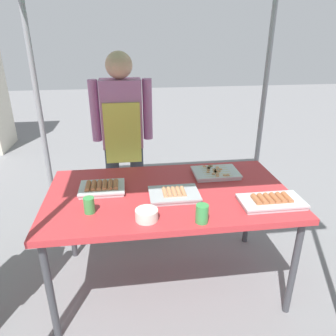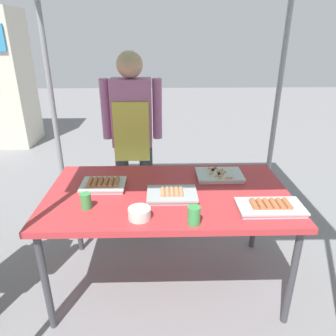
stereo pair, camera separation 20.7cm
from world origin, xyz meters
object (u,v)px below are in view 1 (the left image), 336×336
object	(u,v)px
stall_table	(169,199)
tray_spring_rolls	(271,201)
condiment_bowl	(147,215)
tray_pork_links	(102,188)
drink_cup_by_wok	(202,214)
vendor_woman	(123,131)
tray_grilled_sausages	(174,194)
tray_meat_skewers	(216,173)
drink_cup_near_edge	(89,205)

from	to	relation	value
stall_table	tray_spring_rolls	world-z (taller)	tray_spring_rolls
tray_spring_rolls	condiment_bowl	world-z (taller)	condiment_bowl
tray_pork_links	drink_cup_by_wok	bearing A→B (deg)	-38.89
tray_pork_links	vendor_woman	xyz separation A→B (m)	(0.15, 0.74, 0.17)
tray_spring_rolls	condiment_bowl	xyz separation A→B (m)	(-0.77, -0.07, 0.01)
tray_pork_links	drink_cup_by_wok	distance (m)	0.73
tray_grilled_sausages	vendor_woman	distance (m)	0.96
tray_spring_rolls	vendor_woman	size ratio (longest dim) A/B	0.24
tray_spring_rolls	drink_cup_by_wok	size ratio (longest dim) A/B	3.63
tray_grilled_sausages	condiment_bowl	bearing A→B (deg)	-128.41
tray_grilled_sausages	tray_spring_rolls	bearing A→B (deg)	-16.71
tray_meat_skewers	stall_table	bearing A→B (deg)	-149.96
tray_meat_skewers	tray_pork_links	xyz separation A→B (m)	(-0.82, -0.14, 0.00)
tray_meat_skewers	vendor_woman	world-z (taller)	vendor_woman
tray_grilled_sausages	tray_spring_rolls	size ratio (longest dim) A/B	0.82
stall_table	drink_cup_near_edge	world-z (taller)	drink_cup_near_edge
condiment_bowl	vendor_woman	xyz separation A→B (m)	(-0.12, 1.14, 0.16)
tray_spring_rolls	vendor_woman	distance (m)	1.40
drink_cup_near_edge	drink_cup_by_wok	bearing A→B (deg)	-16.59
tray_spring_rolls	vendor_woman	world-z (taller)	vendor_woman
tray_grilled_sausages	tray_spring_rolls	world-z (taller)	tray_spring_rolls
stall_table	condiment_bowl	size ratio (longest dim) A/B	12.38
tray_meat_skewers	drink_cup_by_wok	xyz separation A→B (m)	(-0.25, -0.60, 0.04)
stall_table	tray_pork_links	xyz separation A→B (m)	(-0.44, 0.08, 0.07)
tray_grilled_sausages	condiment_bowl	world-z (taller)	condiment_bowl
drink_cup_by_wok	vendor_woman	xyz separation A→B (m)	(-0.42, 1.20, 0.14)
condiment_bowl	tray_grilled_sausages	bearing A→B (deg)	51.59
tray_meat_skewers	tray_spring_rolls	size ratio (longest dim) A/B	0.85
tray_meat_skewers	tray_spring_rolls	distance (m)	0.52
tray_grilled_sausages	vendor_woman	xyz separation A→B (m)	(-0.31, 0.89, 0.17)
tray_grilled_sausages	tray_meat_skewers	distance (m)	0.46
tray_grilled_sausages	drink_cup_near_edge	bearing A→B (deg)	-166.74
tray_grilled_sausages	drink_cup_by_wok	world-z (taller)	drink_cup_by_wok
condiment_bowl	vendor_woman	bearing A→B (deg)	96.10
tray_pork_links	vendor_woman	world-z (taller)	vendor_woman
stall_table	tray_meat_skewers	world-z (taller)	tray_meat_skewers
tray_spring_rolls	drink_cup_near_edge	xyz separation A→B (m)	(-1.10, 0.05, 0.03)
vendor_woman	tray_grilled_sausages	bearing A→B (deg)	109.41
condiment_bowl	drink_cup_by_wok	bearing A→B (deg)	-12.29
drink_cup_near_edge	condiment_bowl	bearing A→B (deg)	-20.41
tray_pork_links	drink_cup_by_wok	size ratio (longest dim) A/B	2.77
tray_grilled_sausages	condiment_bowl	distance (m)	0.31
condiment_bowl	vendor_woman	distance (m)	1.15
drink_cup_by_wok	stall_table	bearing A→B (deg)	108.72
tray_meat_skewers	drink_cup_near_edge	bearing A→B (deg)	-154.52
tray_grilled_sausages	drink_cup_by_wok	size ratio (longest dim) A/B	2.97
tray_pork_links	condiment_bowl	world-z (taller)	condiment_bowl
tray_pork_links	drink_cup_near_edge	bearing A→B (deg)	-101.69
tray_meat_skewers	drink_cup_near_edge	xyz separation A→B (m)	(-0.87, -0.42, 0.03)
tray_spring_rolls	drink_cup_near_edge	size ratio (longest dim) A/B	4.00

